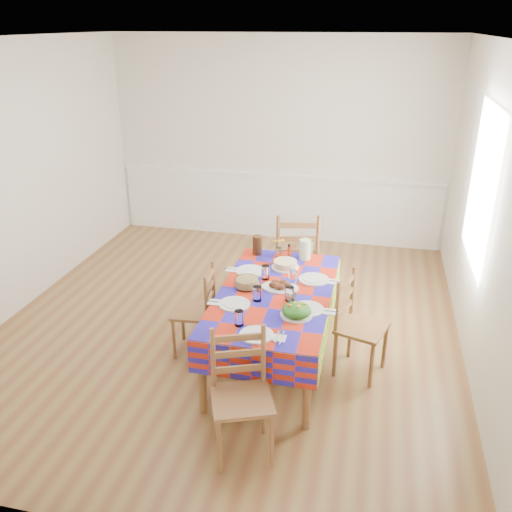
{
  "coord_description": "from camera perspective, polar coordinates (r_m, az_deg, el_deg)",
  "views": [
    {
      "loc": [
        1.33,
        -4.59,
        2.83
      ],
      "look_at": [
        0.35,
        -0.32,
        0.92
      ],
      "focal_mm": 38.0,
      "sensor_mm": 36.0,
      "label": 1
    }
  ],
  "objects": [
    {
      "name": "chair_near",
      "position": [
        3.85,
        -1.58,
        -14.48
      ],
      "size": [
        0.53,
        0.51,
        0.93
      ],
      "rotation": [
        0.0,
        0.0,
        0.38
      ],
      "color": "brown",
      "rests_on": "room"
    },
    {
      "name": "chair_left",
      "position": [
        4.95,
        -6.18,
        -5.79
      ],
      "size": [
        0.39,
        0.41,
        0.84
      ],
      "rotation": [
        0.0,
        0.0,
        -1.47
      ],
      "color": "brown",
      "rests_on": "room"
    },
    {
      "name": "setting_right_near",
      "position": [
        4.42,
        4.82,
        -4.98
      ],
      "size": [
        0.5,
        0.29,
        0.13
      ],
      "rotation": [
        0.0,
        0.0,
        -1.57
      ],
      "color": "white",
      "rests_on": "dining_table"
    },
    {
      "name": "salad_platter",
      "position": [
        4.28,
        4.29,
        -5.78
      ],
      "size": [
        0.26,
        0.26,
        0.11
      ],
      "color": "white",
      "rests_on": "dining_table"
    },
    {
      "name": "room",
      "position": [
        5.0,
        -3.12,
        6.31
      ],
      "size": [
        4.58,
        5.08,
        2.78
      ],
      "color": "brown",
      "rests_on": "ground"
    },
    {
      "name": "wainscot",
      "position": [
        7.57,
        2.18,
        5.49
      ],
      "size": [
        4.41,
        0.06,
        0.92
      ],
      "color": "white",
      "rests_on": "room"
    },
    {
      "name": "meat_platter",
      "position": [
        4.69,
        2.53,
        -3.15
      ],
      "size": [
        0.33,
        0.23,
        0.06
      ],
      "color": "white",
      "rests_on": "dining_table"
    },
    {
      "name": "setting_left_far",
      "position": [
        4.95,
        -0.11,
        -1.62
      ],
      "size": [
        0.49,
        0.29,
        0.13
      ],
      "rotation": [
        0.0,
        0.0,
        1.57
      ],
      "color": "white",
      "rests_on": "dining_table"
    },
    {
      "name": "flower_vase",
      "position": [
        5.28,
        2.39,
        0.66
      ],
      "size": [
        0.12,
        0.1,
        0.2
      ],
      "color": "white",
      "rests_on": "dining_table"
    },
    {
      "name": "setting_near_head",
      "position": [
        4.06,
        -0.54,
        -7.65
      ],
      "size": [
        0.42,
        0.28,
        0.12
      ],
      "color": "white",
      "rests_on": "dining_table"
    },
    {
      "name": "pasta_bowl",
      "position": [
        4.71,
        -0.96,
        -2.82
      ],
      "size": [
        0.22,
        0.22,
        0.08
      ],
      "color": "white",
      "rests_on": "dining_table"
    },
    {
      "name": "cake",
      "position": [
        5.08,
        3.1,
        -0.9
      ],
      "size": [
        0.26,
        0.26,
        0.07
      ],
      "color": "white",
      "rests_on": "dining_table"
    },
    {
      "name": "name_card",
      "position": [
        3.93,
        -0.02,
        -9.18
      ],
      "size": [
        0.07,
        0.02,
        0.02
      ],
      "primitive_type": "cube",
      "color": "white",
      "rests_on": "dining_table"
    },
    {
      "name": "green_pitcher",
      "position": [
        5.27,
        5.18,
        0.71
      ],
      "size": [
        0.11,
        0.11,
        0.2
      ],
      "primitive_type": "cylinder",
      "color": "#C8F1AA",
      "rests_on": "dining_table"
    },
    {
      "name": "setting_right_far",
      "position": [
        4.83,
        5.38,
        -2.39
      ],
      "size": [
        0.51,
        0.3,
        0.13
      ],
      "rotation": [
        0.0,
        0.0,
        -1.57
      ],
      "color": "white",
      "rests_on": "dining_table"
    },
    {
      "name": "chair_far",
      "position": [
        5.72,
        4.27,
        -0.34
      ],
      "size": [
        0.55,
        0.53,
        1.06
      ],
      "rotation": [
        0.0,
        0.0,
        3.35
      ],
      "color": "brown",
      "rests_on": "room"
    },
    {
      "name": "tea_pitcher",
      "position": [
        5.35,
        0.14,
        1.16
      ],
      "size": [
        0.1,
        0.1,
        0.19
      ],
      "primitive_type": "cylinder",
      "color": "#321A0B",
      "rests_on": "dining_table"
    },
    {
      "name": "dining_table",
      "position": [
        4.68,
        2.03,
        -4.61
      ],
      "size": [
        0.96,
        1.79,
        0.7
      ],
      "color": "brown",
      "rests_on": "room"
    },
    {
      "name": "serving_utensils",
      "position": [
        4.56,
        3.76,
        -4.33
      ],
      "size": [
        0.14,
        0.31,
        0.01
      ],
      "color": "black",
      "rests_on": "dining_table"
    },
    {
      "name": "hot_sauce",
      "position": [
        5.3,
        3.49,
        0.58
      ],
      "size": [
        0.03,
        0.03,
        0.14
      ],
      "primitive_type": "cylinder",
      "color": "red",
      "rests_on": "dining_table"
    },
    {
      "name": "chair_right",
      "position": [
        4.72,
        10.64,
        -7.27
      ],
      "size": [
        0.48,
        0.49,
        0.9
      ],
      "rotation": [
        0.0,
        0.0,
        1.26
      ],
      "color": "brown",
      "rests_on": "room"
    },
    {
      "name": "setting_left_near",
      "position": [
        4.45,
        -1.49,
        -4.66
      ],
      "size": [
        0.48,
        0.28,
        0.13
      ],
      "rotation": [
        0.0,
        0.0,
        1.57
      ],
      "color": "white",
      "rests_on": "dining_table"
    },
    {
      "name": "window_right",
      "position": [
        5.15,
        22.67,
        6.75
      ],
      "size": [
        0.0,
        1.4,
        1.4
      ],
      "primitive_type": "plane",
      "rotation": [
        0.0,
        -1.57,
        0.0
      ],
      "color": "white",
      "rests_on": "room"
    }
  ]
}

